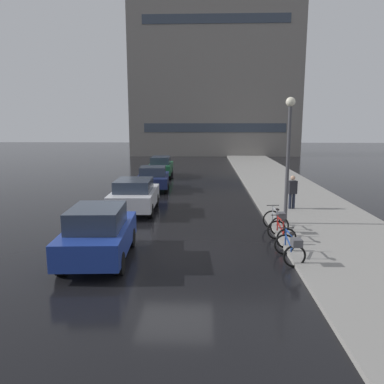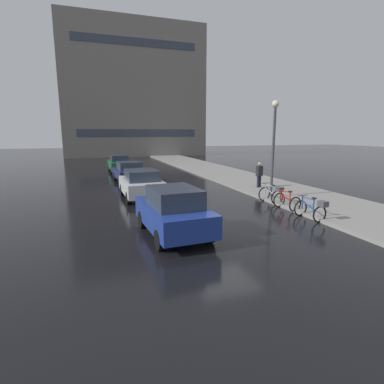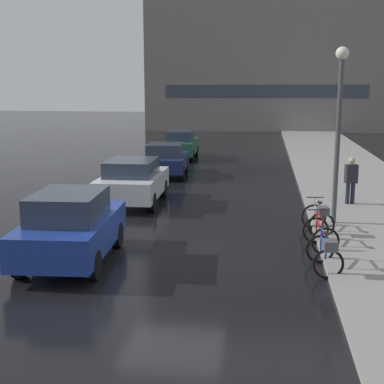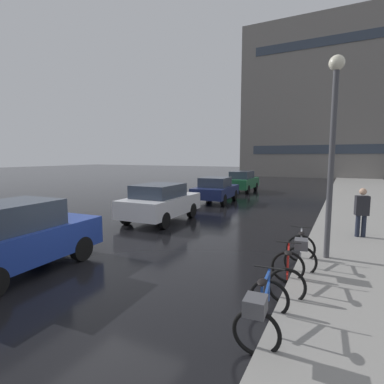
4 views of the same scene
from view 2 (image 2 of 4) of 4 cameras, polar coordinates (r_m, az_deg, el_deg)
The scene contains 12 objects.
ground_plane at distance 12.01m, azimuth 6.16°, elevation -5.84°, with size 140.00×140.00×0.00m, color black.
sidewalk_kerb at distance 23.37m, azimuth 9.44°, elevation 2.52°, with size 4.80×60.00×0.14m, color gray.
bicycle_nearest at distance 13.12m, azimuth 22.04°, elevation -2.94°, with size 0.75×1.42×0.96m.
bicycle_second at distance 14.56m, azimuth 17.63°, elevation -1.71°, with size 0.86×1.17×0.94m.
bicycle_third at distance 15.64m, azimuth 15.07°, elevation -0.32°, with size 0.86×1.37×0.97m.
car_blue at distance 10.33m, azimuth -3.57°, elevation -3.71°, with size 2.07×3.94×1.69m.
car_white at distance 16.41m, azimuth -9.59°, elevation 1.55°, with size 2.07×3.94×1.58m.
car_navy at distance 22.31m, azimuth -11.88°, elevation 3.80°, with size 2.16×3.89×1.49m.
car_green at distance 28.08m, azimuth -13.71°, elevation 5.30°, with size 1.83×4.01×1.59m.
pedestrian at distance 19.32m, azimuth 12.69°, elevation 3.34°, with size 0.45×0.33×1.73m.
streetlamp at distance 16.42m, azimuth 15.32°, elevation 10.05°, with size 0.37×0.37×5.15m.
building_facade_main at distance 50.71m, azimuth -10.99°, elevation 18.19°, with size 21.49×7.79×19.89m.
Camera 2 is at (-4.81, -10.44, 3.48)m, focal length 28.00 mm.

